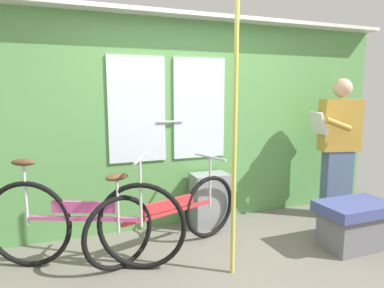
% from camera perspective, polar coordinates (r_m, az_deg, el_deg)
% --- Properties ---
extents(ground_plane, '(6.09, 3.99, 0.04)m').
position_cam_1_polar(ground_plane, '(3.10, 7.00, -20.56)').
color(ground_plane, '#666056').
extents(train_door_wall, '(5.09, 0.28, 2.30)m').
position_cam_1_polar(train_door_wall, '(3.80, -1.20, 4.29)').
color(train_door_wall, '#56934C').
rests_on(train_door_wall, ground_plane).
extents(bicycle_near_door, '(1.61, 0.66, 0.86)m').
position_cam_1_polar(bicycle_near_door, '(3.25, -4.02, -11.92)').
color(bicycle_near_door, black).
rests_on(bicycle_near_door, ground_plane).
extents(bicycle_leaning_behind, '(1.60, 0.77, 0.97)m').
position_cam_1_polar(bicycle_leaning_behind, '(3.08, -17.69, -12.45)').
color(bicycle_leaning_behind, black).
rests_on(bicycle_leaning_behind, ground_plane).
extents(passenger_reading_newspaper, '(0.61, 0.54, 1.65)m').
position_cam_1_polar(passenger_reading_newspaper, '(4.38, 23.19, -0.19)').
color(passenger_reading_newspaper, slate).
rests_on(passenger_reading_newspaper, ground_plane).
extents(trash_bin_by_wall, '(0.40, 0.28, 0.60)m').
position_cam_1_polar(trash_bin_by_wall, '(3.86, 2.99, -9.30)').
color(trash_bin_by_wall, gray).
rests_on(trash_bin_by_wall, ground_plane).
extents(handrail_pole, '(0.04, 0.04, 2.26)m').
position_cam_1_polar(handrail_pole, '(2.70, 7.14, 0.89)').
color(handrail_pole, '#C6C14C').
rests_on(handrail_pole, ground_plane).
extents(bench_seat_corner, '(0.70, 0.44, 0.45)m').
position_cam_1_polar(bench_seat_corner, '(3.71, 25.47, -11.91)').
color(bench_seat_corner, '#3D477F').
rests_on(bench_seat_corner, ground_plane).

